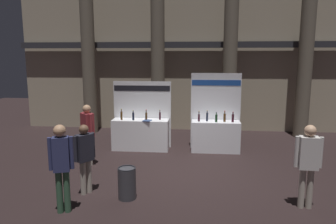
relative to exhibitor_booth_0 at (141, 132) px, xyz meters
The scene contains 9 objects.
ground_plane 2.72m from the exhibitor_booth_0, 50.94° to the right, with size 28.92×28.92×0.00m, color black.
hall_colonnade 4.26m from the exhibitor_booth_0, 60.55° to the left, with size 14.46×1.33×6.40m.
exhibitor_booth_0 is the anchor object (origin of this frame).
exhibitor_booth_1 2.45m from the exhibitor_booth_0, ahead, with size 1.62×0.66×2.52m.
trash_bin 3.76m from the exhibitor_booth_0, 84.32° to the right, with size 0.39×0.39×0.70m.
visitor_1 4.54m from the exhibitor_booth_0, 99.33° to the right, with size 0.45×0.29×1.77m.
visitor_3 3.63m from the exhibitor_booth_0, 99.59° to the right, with size 0.38×0.44×1.58m.
visitor_4 5.59m from the exhibitor_booth_0, 43.23° to the right, with size 0.54×0.24×1.72m.
visitor_5 2.12m from the exhibitor_booth_0, 125.63° to the right, with size 0.44×0.44×1.73m.
Camera 1 is at (0.19, -7.98, 3.01)m, focal length 33.67 mm.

